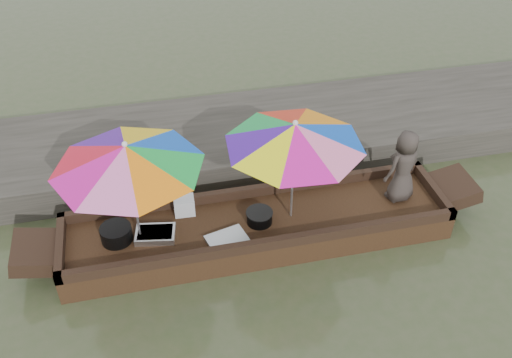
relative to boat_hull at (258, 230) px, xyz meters
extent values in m
plane|color=#394626|center=(0.00, 0.00, -0.17)|extent=(80.00, 80.00, 0.00)
cube|color=#2D2B26|center=(0.00, 2.20, 0.08)|extent=(22.00, 2.20, 0.50)
cube|color=black|center=(0.00, 0.00, 0.00)|extent=(5.32, 1.20, 0.35)
cylinder|color=black|center=(-1.90, 0.05, 0.28)|extent=(0.41, 0.41, 0.22)
cube|color=silver|center=(-1.40, -0.01, 0.22)|extent=(0.57, 0.44, 0.09)
cube|color=silver|center=(-0.49, -0.31, 0.21)|extent=(0.59, 0.48, 0.06)
cylinder|color=black|center=(0.02, -0.03, 0.26)|extent=(0.35, 0.35, 0.16)
cube|color=silver|center=(-0.95, 0.39, 0.30)|extent=(0.29, 0.23, 0.26)
imported|color=#38302C|center=(2.08, 0.04, 0.73)|extent=(0.64, 0.52, 1.12)
camera|label=1|loc=(-1.32, -5.66, 5.46)|focal=40.00mm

